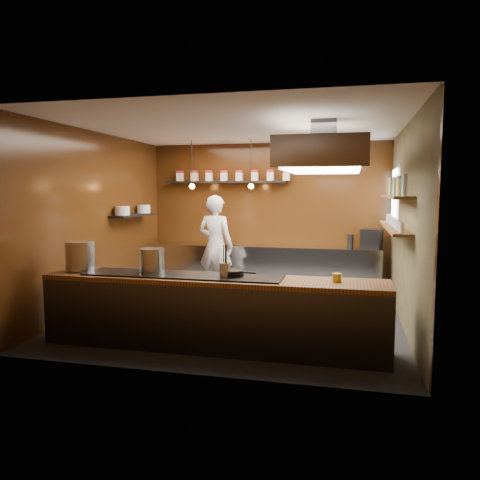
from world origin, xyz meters
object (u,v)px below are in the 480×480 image
(extractor_hood, at_px, (324,156))
(stockpot_large, at_px, (80,256))
(chef, at_px, (216,246))
(stockpot_small, at_px, (152,260))
(espresso_machine, at_px, (372,239))

(extractor_hood, height_order, stockpot_large, extractor_hood)
(extractor_hood, relative_size, chef, 1.04)
(stockpot_small, height_order, espresso_machine, espresso_machine)
(extractor_hood, bearing_deg, stockpot_large, -159.80)
(espresso_machine, relative_size, chef, 0.19)
(stockpot_large, height_order, stockpot_small, stockpot_large)
(stockpot_large, relative_size, stockpot_small, 1.19)
(espresso_machine, bearing_deg, stockpot_small, -113.87)
(extractor_hood, bearing_deg, stockpot_small, -153.02)
(espresso_machine, xyz_separation_m, chef, (-2.90, -0.88, -0.12))
(extractor_hood, xyz_separation_m, stockpot_large, (-3.18, -1.17, -1.37))
(stockpot_small, distance_m, espresso_machine, 4.73)
(stockpot_small, xyz_separation_m, chef, (0.06, 2.81, -0.13))
(espresso_machine, bearing_deg, chef, -148.27)
(stockpot_large, relative_size, chef, 0.20)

